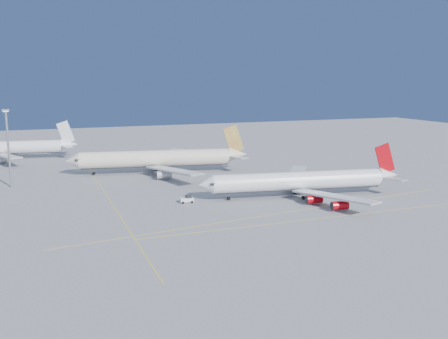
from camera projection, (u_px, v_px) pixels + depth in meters
ground at (269, 208)px, 137.92m from camera, size 500.00×500.00×0.00m
taxiway_lines at (211, 207)px, 138.58m from camera, size 118.86×140.00×0.02m
airliner_virgin at (303, 181)px, 150.76m from camera, size 63.59×56.57×15.72m
airliner_etihad at (160, 159)px, 188.37m from camera, size 68.21×62.32×17.86m
airliner_third at (6, 148)px, 220.47m from camera, size 62.06×56.69×16.67m
pushback_tug at (187, 199)px, 143.76m from camera, size 3.92×2.53×2.15m
light_mast at (8, 142)px, 161.59m from camera, size 2.21×2.21×25.59m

